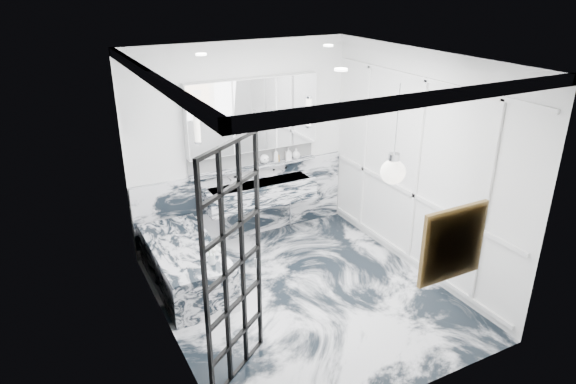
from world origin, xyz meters
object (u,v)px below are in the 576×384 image
mirror_cabinet (253,115)px  bathtub (186,265)px  crittall_door (234,268)px  trough_sink (260,193)px

mirror_cabinet → bathtub: 2.20m
crittall_door → mirror_cabinet: size_ratio=1.22×
trough_sink → mirror_cabinet: size_ratio=0.84×
mirror_cabinet → bathtub: (-1.32, -0.83, -1.54)m
crittall_door → bathtub: (0.01, 1.69, -0.88)m
mirror_cabinet → trough_sink: bearing=-90.0°
mirror_cabinet → bathtub: mirror_cabinet is taller
bathtub → mirror_cabinet: bearing=32.1°
trough_sink → bathtub: trough_sink is taller
crittall_door → mirror_cabinet: (1.33, 2.52, 0.67)m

